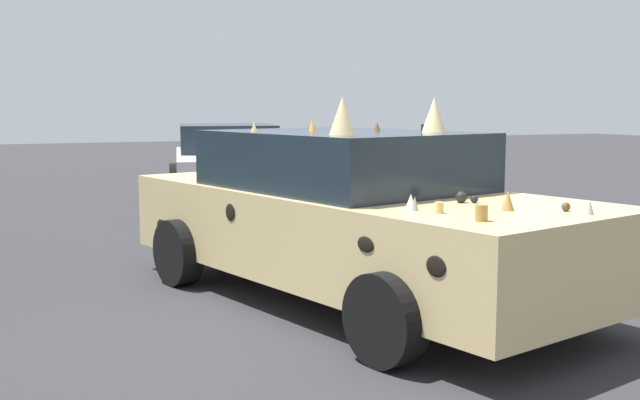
% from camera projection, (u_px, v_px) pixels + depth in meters
% --- Properties ---
extents(ground_plane, '(60.00, 60.00, 0.00)m').
position_uv_depth(ground_plane, '(352.00, 300.00, 6.75)').
color(ground_plane, '#2D2D30').
extents(art_car_decorated, '(4.99, 2.98, 1.77)m').
position_uv_depth(art_car_decorated, '(350.00, 216.00, 6.68)').
color(art_car_decorated, '#D8BC7F').
rests_on(art_car_decorated, ground).
extents(parked_sedan_row_back_center, '(4.17, 2.55, 1.37)m').
position_uv_depth(parked_sedan_row_back_center, '(229.00, 166.00, 12.71)').
color(parked_sedan_row_back_center, silver).
rests_on(parked_sedan_row_back_center, ground).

